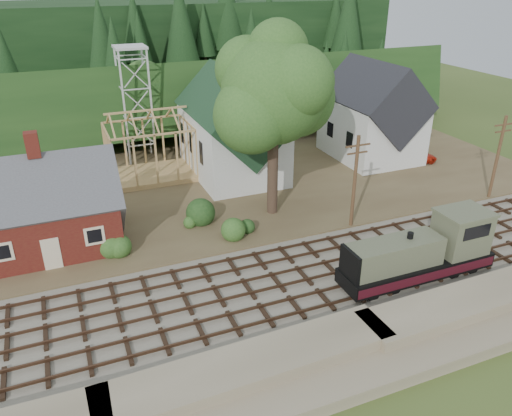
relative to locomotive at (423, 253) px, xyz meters
name	(u,v)px	position (x,y,z in m)	size (l,w,h in m)	color
ground	(304,278)	(-7.45, 3.00, -2.00)	(140.00, 140.00, 0.00)	#384C1E
embankment	(375,358)	(-7.45, -5.50, -2.00)	(64.00, 5.00, 1.60)	#7F7259
railroad_bed	(304,277)	(-7.45, 3.00, -1.92)	(64.00, 11.00, 0.16)	#726B5B
village_flat	(221,184)	(-7.45, 21.00, -1.85)	(64.00, 26.00, 0.30)	brown
hillside	(166,123)	(-7.45, 45.00, -2.00)	(70.00, 28.00, 8.00)	#1E3F19
ridge	(144,98)	(-7.45, 61.00, -2.00)	(80.00, 20.00, 12.00)	black
depot	(46,211)	(-23.45, 14.00, 1.22)	(10.80, 7.41, 9.00)	#521312
church	(233,128)	(-5.45, 22.68, 3.18)	(8.40, 15.17, 13.00)	silver
farmhouse	(372,116)	(10.55, 22.00, 2.87)	(8.40, 10.80, 10.60)	silver
timber_frame	(150,149)	(-13.45, 25.00, 1.27)	(8.20, 6.20, 6.99)	tan
lattice_tower	(132,70)	(-13.45, 31.00, 8.04)	(3.20, 3.20, 12.12)	silver
big_tree	(275,98)	(-5.28, 13.08, 8.22)	(10.90, 8.40, 14.70)	#38281E
telegraph_pole_near	(355,181)	(-0.45, 8.20, 2.25)	(2.20, 0.28, 8.00)	#4C331E
telegraph_pole_far	(498,157)	(14.55, 8.20, 2.25)	(2.20, 0.28, 8.00)	#4C331E
locomotive	(423,253)	(0.00, 0.00, 0.00)	(11.06, 2.76, 4.45)	black
car_blue	(81,225)	(-21.16, 15.58, -1.13)	(1.33, 3.30, 1.13)	#5A84C1
car_red	(417,157)	(14.07, 18.08, -1.06)	(2.11, 4.57, 1.27)	red
patio_set	(1,242)	(-26.62, 12.21, 0.28)	(2.08, 2.08, 2.32)	silver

